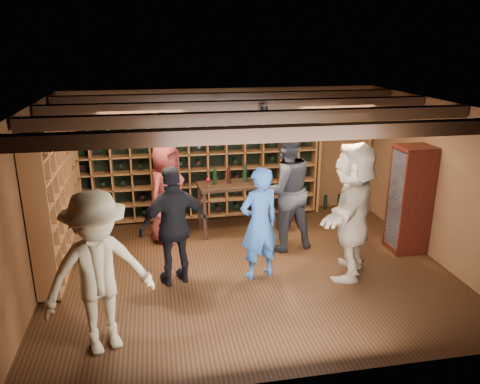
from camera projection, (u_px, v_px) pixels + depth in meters
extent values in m
plane|color=#331B0E|center=(249.00, 269.00, 7.23)|extent=(6.00, 6.00, 0.00)
plane|color=brown|center=(224.00, 153.00, 9.17)|extent=(6.00, 0.00, 6.00)
plane|color=brown|center=(302.00, 271.00, 4.50)|extent=(6.00, 0.00, 6.00)
plane|color=brown|center=(32.00, 205.00, 6.31)|extent=(0.00, 5.00, 5.00)
plane|color=brown|center=(436.00, 181.00, 7.36)|extent=(0.00, 5.00, 5.00)
plane|color=black|center=(250.00, 106.00, 6.45)|extent=(6.00, 6.00, 0.00)
cube|color=black|center=(280.00, 134.00, 4.98)|extent=(5.90, 0.18, 0.16)
cube|color=black|center=(258.00, 117.00, 6.01)|extent=(5.90, 0.18, 0.16)
cube|color=black|center=(242.00, 106.00, 7.03)|extent=(5.90, 0.18, 0.16)
cube|color=black|center=(230.00, 97.00, 8.06)|extent=(5.90, 0.18, 0.16)
cylinder|color=black|center=(163.00, 116.00, 6.27)|extent=(0.10, 0.10, 0.10)
cylinder|color=black|center=(264.00, 109.00, 6.91)|extent=(0.10, 0.10, 0.10)
cylinder|color=black|center=(354.00, 114.00, 6.45)|extent=(0.10, 0.10, 0.10)
cylinder|color=black|center=(223.00, 103.00, 7.57)|extent=(0.10, 0.10, 0.10)
cube|color=brown|center=(198.00, 161.00, 8.95)|extent=(4.65, 0.30, 2.20)
cube|color=black|center=(198.00, 161.00, 8.95)|extent=(4.56, 0.02, 2.16)
cube|color=brown|center=(57.00, 192.00, 7.15)|extent=(0.30, 2.65, 2.20)
cube|color=black|center=(57.00, 192.00, 7.15)|extent=(0.29, 0.02, 2.16)
cube|color=brown|center=(345.00, 120.00, 9.24)|extent=(1.15, 0.32, 0.04)
cube|color=brown|center=(365.00, 164.00, 9.61)|extent=(0.05, 0.28, 1.85)
cube|color=brown|center=(317.00, 166.00, 9.43)|extent=(0.05, 0.28, 1.85)
cube|color=tan|center=(326.00, 115.00, 9.13)|extent=(0.40, 0.30, 0.20)
cube|color=tan|center=(347.00, 114.00, 9.21)|extent=(0.40, 0.30, 0.20)
cube|color=tan|center=(364.00, 114.00, 9.27)|extent=(0.40, 0.30, 0.20)
cube|color=#38100B|center=(404.00, 247.00, 7.87)|extent=(0.55, 0.50, 0.10)
cube|color=#38100B|center=(410.00, 199.00, 7.61)|extent=(0.55, 0.50, 1.70)
cube|color=white|center=(395.00, 200.00, 7.56)|extent=(0.01, 0.46, 1.60)
cube|color=#38100B|center=(410.00, 199.00, 7.61)|extent=(0.50, 0.44, 0.02)
sphere|color=#59260C|center=(410.00, 193.00, 7.57)|extent=(0.18, 0.18, 0.18)
imported|color=navy|center=(259.00, 224.00, 6.75)|extent=(0.70, 0.56, 1.69)
imported|color=black|center=(285.00, 190.00, 7.65)|extent=(1.13, 0.95, 2.05)
imported|color=maroon|center=(167.00, 193.00, 8.00)|extent=(0.95, 1.01, 1.74)
imported|color=black|center=(175.00, 226.00, 6.57)|extent=(1.10, 0.71, 1.74)
imported|color=gray|center=(99.00, 274.00, 5.10)|extent=(1.39, 1.10, 1.89)
imported|color=tan|center=(353.00, 210.00, 6.78)|extent=(1.50, 1.91, 2.03)
cube|color=black|center=(232.00, 185.00, 8.36)|extent=(1.26, 0.69, 0.05)
cube|color=black|center=(205.00, 217.00, 8.14)|extent=(0.06, 0.06, 0.87)
cube|color=black|center=(266.00, 211.00, 8.41)|extent=(0.06, 0.06, 0.87)
cube|color=black|center=(200.00, 207.00, 8.60)|extent=(0.06, 0.06, 0.87)
cube|color=black|center=(257.00, 202.00, 8.87)|extent=(0.06, 0.06, 0.87)
cylinder|color=black|center=(215.00, 177.00, 8.28)|extent=(0.07, 0.07, 0.28)
cylinder|color=black|center=(229.00, 176.00, 8.35)|extent=(0.07, 0.07, 0.28)
cylinder|color=black|center=(245.00, 174.00, 8.42)|extent=(0.07, 0.07, 0.28)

